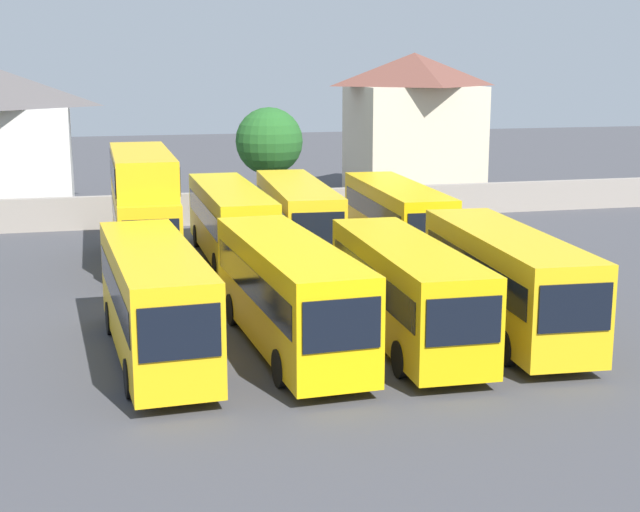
% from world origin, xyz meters
% --- Properties ---
extents(ground, '(140.00, 140.00, 0.00)m').
position_xyz_m(ground, '(0.00, 18.00, 0.00)').
color(ground, '#424247').
extents(depot_boundary_wall, '(56.00, 0.50, 1.80)m').
position_xyz_m(depot_boundary_wall, '(0.00, 23.54, 0.90)').
color(depot_boundary_wall, gray).
rests_on(depot_boundary_wall, ground).
extents(bus_1, '(2.97, 10.37, 3.51)m').
position_xyz_m(bus_1, '(-5.98, -0.08, 2.00)').
color(bus_1, yellow).
rests_on(bus_1, ground).
extents(bus_2, '(3.03, 10.77, 3.47)m').
position_xyz_m(bus_2, '(-1.79, -0.11, 1.98)').
color(bus_2, yellow).
rests_on(bus_2, ground).
extents(bus_3, '(2.73, 10.37, 3.29)m').
position_xyz_m(bus_3, '(2.02, -0.36, 1.89)').
color(bus_3, '#E5B60E').
rests_on(bus_3, ground).
extents(bus_4, '(3.13, 10.60, 3.45)m').
position_xyz_m(bus_4, '(5.64, -0.10, 1.97)').
color(bus_4, yellow).
rests_on(bus_4, ground).
extents(bus_5, '(2.65, 10.26, 5.13)m').
position_xyz_m(bus_5, '(-5.48, 13.52, 2.88)').
color(bus_5, yellow).
rests_on(bus_5, ground).
extents(bus_6, '(2.62, 11.33, 3.39)m').
position_xyz_m(bus_6, '(-1.56, 13.75, 1.94)').
color(bus_6, yellow).
rests_on(bus_6, ground).
extents(bus_7, '(3.11, 11.09, 3.48)m').
position_xyz_m(bus_7, '(1.56, 13.73, 1.99)').
color(bus_7, yellow).
rests_on(bus_7, ground).
extents(bus_8, '(2.95, 10.90, 3.29)m').
position_xyz_m(bus_8, '(6.33, 13.39, 1.88)').
color(bus_8, yellow).
rests_on(bus_8, ground).
extents(house_terrace_centre, '(8.44, 7.79, 9.55)m').
position_xyz_m(house_terrace_centre, '(13.95, 32.70, 4.86)').
color(house_terrace_centre, beige).
rests_on(house_terrace_centre, ground).
extents(tree_behind_wall, '(3.97, 3.97, 6.36)m').
position_xyz_m(tree_behind_wall, '(2.63, 26.04, 4.36)').
color(tree_behind_wall, brown).
rests_on(tree_behind_wall, ground).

